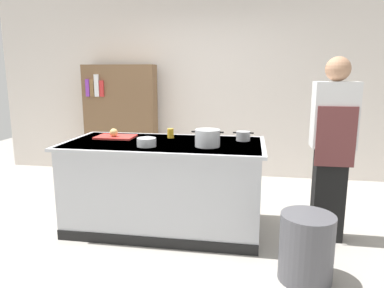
{
  "coord_description": "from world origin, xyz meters",
  "views": [
    {
      "loc": [
        0.84,
        -3.35,
        1.57
      ],
      "look_at": [
        0.25,
        0.2,
        0.85
      ],
      "focal_mm": 33.0,
      "sensor_mm": 36.0,
      "label": 1
    }
  ],
  "objects_px": {
    "stock_pot": "(208,138)",
    "trash_bin": "(306,248)",
    "sauce_pan": "(243,136)",
    "juice_cup": "(171,133)",
    "bookshelf": "(121,121)",
    "mixing_bowl": "(147,142)",
    "onion": "(114,133)",
    "person_chef": "(332,146)"
  },
  "relations": [
    {
      "from": "juice_cup",
      "to": "trash_bin",
      "type": "xyz_separation_m",
      "value": [
        1.28,
        -0.99,
        -0.69
      ]
    },
    {
      "from": "sauce_pan",
      "to": "person_chef",
      "type": "height_order",
      "value": "person_chef"
    },
    {
      "from": "person_chef",
      "to": "mixing_bowl",
      "type": "bearing_deg",
      "value": 104.98
    },
    {
      "from": "juice_cup",
      "to": "bookshelf",
      "type": "xyz_separation_m",
      "value": [
        -1.14,
        1.56,
        -0.1
      ]
    },
    {
      "from": "stock_pot",
      "to": "person_chef",
      "type": "xyz_separation_m",
      "value": [
        1.14,
        0.14,
        -0.07
      ]
    },
    {
      "from": "mixing_bowl",
      "to": "bookshelf",
      "type": "height_order",
      "value": "bookshelf"
    },
    {
      "from": "stock_pot",
      "to": "mixing_bowl",
      "type": "xyz_separation_m",
      "value": [
        -0.56,
        -0.09,
        -0.04
      ]
    },
    {
      "from": "stock_pot",
      "to": "sauce_pan",
      "type": "xyz_separation_m",
      "value": [
        0.32,
        0.34,
        -0.03
      ]
    },
    {
      "from": "sauce_pan",
      "to": "person_chef",
      "type": "distance_m",
      "value": 0.84
    },
    {
      "from": "onion",
      "to": "juice_cup",
      "type": "distance_m",
      "value": 0.59
    },
    {
      "from": "onion",
      "to": "person_chef",
      "type": "height_order",
      "value": "person_chef"
    },
    {
      "from": "mixing_bowl",
      "to": "bookshelf",
      "type": "distance_m",
      "value": 2.27
    },
    {
      "from": "bookshelf",
      "to": "onion",
      "type": "bearing_deg",
      "value": -71.59
    },
    {
      "from": "onion",
      "to": "mixing_bowl",
      "type": "bearing_deg",
      "value": -36.53
    },
    {
      "from": "onion",
      "to": "bookshelf",
      "type": "distance_m",
      "value": 1.78
    },
    {
      "from": "sauce_pan",
      "to": "juice_cup",
      "type": "bearing_deg",
      "value": 178.0
    },
    {
      "from": "juice_cup",
      "to": "bookshelf",
      "type": "distance_m",
      "value": 1.94
    },
    {
      "from": "mixing_bowl",
      "to": "trash_bin",
      "type": "relative_size",
      "value": 0.34
    },
    {
      "from": "sauce_pan",
      "to": "trash_bin",
      "type": "distance_m",
      "value": 1.29
    },
    {
      "from": "onion",
      "to": "stock_pot",
      "type": "xyz_separation_m",
      "value": [
        1.02,
        -0.25,
        0.02
      ]
    },
    {
      "from": "stock_pot",
      "to": "juice_cup",
      "type": "height_order",
      "value": "stock_pot"
    },
    {
      "from": "stock_pot",
      "to": "trash_bin",
      "type": "bearing_deg",
      "value": -36.24
    },
    {
      "from": "juice_cup",
      "to": "person_chef",
      "type": "xyz_separation_m",
      "value": [
        1.58,
        -0.23,
        -0.04
      ]
    },
    {
      "from": "sauce_pan",
      "to": "juice_cup",
      "type": "height_order",
      "value": "juice_cup"
    },
    {
      "from": "juice_cup",
      "to": "person_chef",
      "type": "bearing_deg",
      "value": -8.29
    },
    {
      "from": "sauce_pan",
      "to": "bookshelf",
      "type": "relative_size",
      "value": 0.12
    },
    {
      "from": "mixing_bowl",
      "to": "juice_cup",
      "type": "height_order",
      "value": "juice_cup"
    },
    {
      "from": "bookshelf",
      "to": "sauce_pan",
      "type": "bearing_deg",
      "value": -39.87
    },
    {
      "from": "mixing_bowl",
      "to": "bookshelf",
      "type": "relative_size",
      "value": 0.11
    },
    {
      "from": "onion",
      "to": "person_chef",
      "type": "relative_size",
      "value": 0.05
    },
    {
      "from": "sauce_pan",
      "to": "bookshelf",
      "type": "bearing_deg",
      "value": 140.13
    },
    {
      "from": "sauce_pan",
      "to": "juice_cup",
      "type": "xyz_separation_m",
      "value": [
        -0.76,
        0.03,
        0.0
      ]
    },
    {
      "from": "trash_bin",
      "to": "bookshelf",
      "type": "relative_size",
      "value": 0.31
    },
    {
      "from": "juice_cup",
      "to": "stock_pot",
      "type": "bearing_deg",
      "value": -40.22
    },
    {
      "from": "sauce_pan",
      "to": "trash_bin",
      "type": "relative_size",
      "value": 0.39
    },
    {
      "from": "onion",
      "to": "sauce_pan",
      "type": "distance_m",
      "value": 1.35
    },
    {
      "from": "trash_bin",
      "to": "person_chef",
      "type": "bearing_deg",
      "value": 68.51
    },
    {
      "from": "onion",
      "to": "mixing_bowl",
      "type": "relative_size",
      "value": 0.47
    },
    {
      "from": "juice_cup",
      "to": "bookshelf",
      "type": "bearing_deg",
      "value": 126.17
    },
    {
      "from": "sauce_pan",
      "to": "juice_cup",
      "type": "distance_m",
      "value": 0.76
    },
    {
      "from": "stock_pot",
      "to": "trash_bin",
      "type": "relative_size",
      "value": 0.57
    },
    {
      "from": "trash_bin",
      "to": "person_chef",
      "type": "relative_size",
      "value": 0.31
    }
  ]
}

